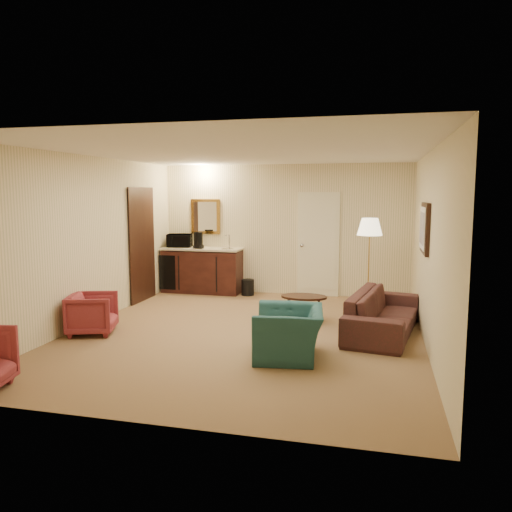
# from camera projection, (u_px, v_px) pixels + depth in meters

# --- Properties ---
(ground) EXTENTS (6.00, 6.00, 0.00)m
(ground) POSITION_uv_depth(u_px,v_px,m) (245.00, 333.00, 7.28)
(ground) COLOR olive
(ground) RESTS_ON ground
(room_walls) EXTENTS (5.02, 6.01, 2.61)m
(room_walls) POSITION_uv_depth(u_px,v_px,m) (252.00, 213.00, 7.83)
(room_walls) COLOR beige
(room_walls) RESTS_ON ground
(wetbar_cabinet) EXTENTS (1.64, 0.58, 0.92)m
(wetbar_cabinet) POSITION_uv_depth(u_px,v_px,m) (202.00, 270.00, 10.24)
(wetbar_cabinet) COLOR #3C1813
(wetbar_cabinet) RESTS_ON ground
(sofa) EXTENTS (0.94, 2.15, 0.81)m
(sofa) POSITION_uv_depth(u_px,v_px,m) (384.00, 306.00, 7.23)
(sofa) COLOR black
(sofa) RESTS_ON ground
(teal_armchair) EXTENTS (0.74, 1.02, 0.83)m
(teal_armchair) POSITION_uv_depth(u_px,v_px,m) (289.00, 324.00, 6.17)
(teal_armchair) COLOR #204A50
(teal_armchair) RESTS_ON ground
(rose_chair_near) EXTENTS (0.76, 0.79, 0.65)m
(rose_chair_near) POSITION_uv_depth(u_px,v_px,m) (92.00, 312.00, 7.22)
(rose_chair_near) COLOR #922F3C
(rose_chair_near) RESTS_ON ground
(coffee_table) EXTENTS (0.78, 0.58, 0.42)m
(coffee_table) POSITION_uv_depth(u_px,v_px,m) (304.00, 309.00, 7.92)
(coffee_table) COLOR black
(coffee_table) RESTS_ON ground
(floor_lamp) EXTENTS (0.55, 0.55, 1.62)m
(floor_lamp) POSITION_uv_depth(u_px,v_px,m) (369.00, 265.00, 8.58)
(floor_lamp) COLOR #BC943E
(floor_lamp) RESTS_ON ground
(waste_bin) EXTENTS (0.31, 0.31, 0.32)m
(waste_bin) POSITION_uv_depth(u_px,v_px,m) (248.00, 287.00, 9.97)
(waste_bin) COLOR black
(waste_bin) RESTS_ON ground
(microwave) EXTENTS (0.53, 0.36, 0.33)m
(microwave) POSITION_uv_depth(u_px,v_px,m) (179.00, 239.00, 10.31)
(microwave) COLOR black
(microwave) RESTS_ON wetbar_cabinet
(coffee_maker) EXTENTS (0.22, 0.22, 0.33)m
(coffee_maker) POSITION_uv_depth(u_px,v_px,m) (198.00, 240.00, 10.06)
(coffee_maker) COLOR black
(coffee_maker) RESTS_ON wetbar_cabinet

